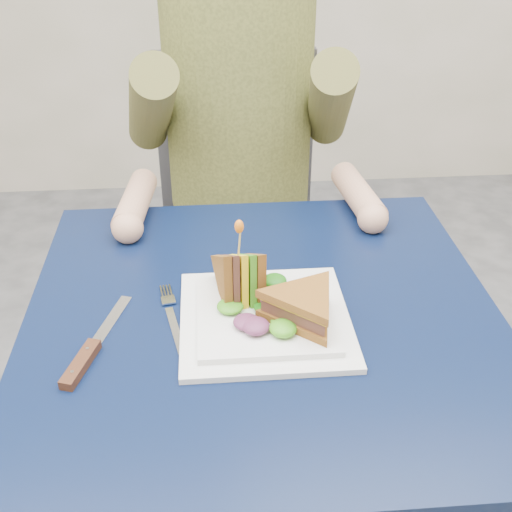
{
  "coord_description": "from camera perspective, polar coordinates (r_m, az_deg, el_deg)",
  "views": [
    {
      "loc": [
        -0.08,
        -0.81,
        1.34
      ],
      "look_at": [
        -0.01,
        0.02,
        0.82
      ],
      "focal_mm": 45.0,
      "sensor_mm": 36.0,
      "label": 1
    }
  ],
  "objects": [
    {
      "name": "toothpick",
      "position": [
        0.97,
        -1.49,
        1.19
      ],
      "size": [
        0.01,
        0.01,
        0.06
      ],
      "primitive_type": "cylinder",
      "rotation": [
        0.14,
        0.07,
        0.0
      ],
      "color": "tan",
      "rests_on": "sandwich_upright"
    },
    {
      "name": "plate",
      "position": [
        0.99,
        0.81,
        -5.48
      ],
      "size": [
        0.26,
        0.26,
        0.02
      ],
      "color": "white",
      "rests_on": "table"
    },
    {
      "name": "sandwich_flat",
      "position": [
        0.96,
        4.26,
        -4.49
      ],
      "size": [
        0.2,
        0.2,
        0.05
      ],
      "color": "brown",
      "rests_on": "plate"
    },
    {
      "name": "lettuce_spill",
      "position": [
        0.99,
        1.06,
        -4.14
      ],
      "size": [
        0.15,
        0.13,
        0.02
      ],
      "primitive_type": null,
      "color": "#337A14",
      "rests_on": "plate"
    },
    {
      "name": "onion_ring",
      "position": [
        0.98,
        1.67,
        -4.05
      ],
      "size": [
        0.04,
        0.04,
        0.02
      ],
      "primitive_type": "torus",
      "rotation": [
        0.44,
        0.0,
        0.0
      ],
      "color": "#9E4C7A",
      "rests_on": "plate"
    },
    {
      "name": "diner",
      "position": [
        1.49,
        -1.52,
        15.28
      ],
      "size": [
        0.54,
        0.59,
        0.74
      ],
      "color": "brown",
      "rests_on": "chair"
    },
    {
      "name": "sandwich_upright",
      "position": [
        1.0,
        -1.44,
        -1.96
      ],
      "size": [
        0.09,
        0.14,
        0.14
      ],
      "color": "brown",
      "rests_on": "plate"
    },
    {
      "name": "fork",
      "position": [
        1.01,
        -7.42,
        -5.58
      ],
      "size": [
        0.05,
        0.18,
        0.01
      ],
      "color": "silver",
      "rests_on": "table"
    },
    {
      "name": "knife",
      "position": [
        0.96,
        -14.81,
        -8.53
      ],
      "size": [
        0.08,
        0.22,
        0.02
      ],
      "color": "silver",
      "rests_on": "table"
    },
    {
      "name": "chair",
      "position": [
        1.74,
        -1.56,
        4.47
      ],
      "size": [
        0.42,
        0.4,
        0.93
      ],
      "color": "#47474C",
      "rests_on": "ground"
    },
    {
      "name": "table",
      "position": [
        1.07,
        0.62,
        -8.35
      ],
      "size": [
        0.75,
        0.75,
        0.73
      ],
      "color": "black",
      "rests_on": "ground"
    },
    {
      "name": "toothpick_frill",
      "position": [
        0.95,
        -1.51,
        2.64
      ],
      "size": [
        0.01,
        0.01,
        0.02
      ],
      "primitive_type": "ellipsoid",
      "color": "orange",
      "rests_on": "sandwich_upright"
    }
  ]
}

